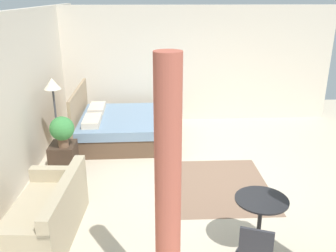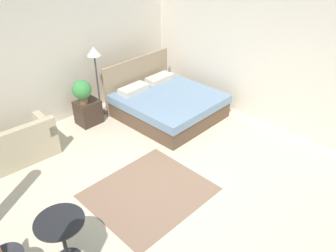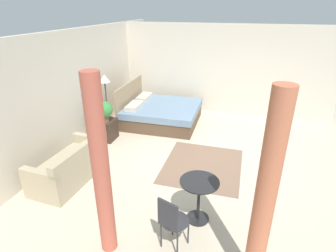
{
  "view_description": "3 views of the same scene",
  "coord_description": "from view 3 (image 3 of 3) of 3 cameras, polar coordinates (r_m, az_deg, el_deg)",
  "views": [
    {
      "loc": [
        -5.46,
        1.07,
        2.93
      ],
      "look_at": [
        -0.08,
        0.83,
        0.96
      ],
      "focal_mm": 38.73,
      "sensor_mm": 36.0,
      "label": 1
    },
    {
      "loc": [
        -3.0,
        -3.05,
        3.79
      ],
      "look_at": [
        0.4,
        0.31,
        0.84
      ],
      "focal_mm": 35.65,
      "sensor_mm": 36.0,
      "label": 2
    },
    {
      "loc": [
        -5.36,
        -0.66,
        3.18
      ],
      "look_at": [
        -0.35,
        0.8,
        0.85
      ],
      "focal_mm": 29.16,
      "sensor_mm": 36.0,
      "label": 3
    }
  ],
  "objects": [
    {
      "name": "ground_plane",
      "position": [
        6.27,
        8.01,
        -6.82
      ],
      "size": [
        9.15,
        9.42,
        0.02
      ],
      "primitive_type": "cube",
      "color": "beige"
    },
    {
      "name": "wall_back",
      "position": [
        6.86,
        -18.99,
        7.23
      ],
      "size": [
        9.15,
        0.12,
        2.7
      ],
      "primitive_type": "cube",
      "color": "beige",
      "rests_on": "ground"
    },
    {
      "name": "wall_right",
      "position": [
        8.66,
        11.75,
        11.32
      ],
      "size": [
        0.12,
        6.42,
        2.7
      ],
      "primitive_type": "cube",
      "color": "beige",
      "rests_on": "ground"
    },
    {
      "name": "area_rug",
      "position": [
        6.0,
        7.2,
        -8.16
      ],
      "size": [
        1.84,
        1.62,
        0.01
      ],
      "primitive_type": "cube",
      "color": "#7F604C",
      "rests_on": "ground"
    },
    {
      "name": "bed",
      "position": [
        7.96,
        -1.62,
        2.78
      ],
      "size": [
        1.97,
        2.09,
        1.14
      ],
      "color": "brown",
      "rests_on": "ground"
    },
    {
      "name": "couch",
      "position": [
        5.72,
        -19.57,
        -8.02
      ],
      "size": [
        1.64,
        0.87,
        0.78
      ],
      "color": "tan",
      "rests_on": "ground"
    },
    {
      "name": "nightstand",
      "position": [
        7.13,
        -12.66,
        -0.74
      ],
      "size": [
        0.49,
        0.42,
        0.53
      ],
      "color": "#38281E",
      "rests_on": "ground"
    },
    {
      "name": "potted_plant",
      "position": [
        6.81,
        -13.13,
        3.24
      ],
      "size": [
        0.4,
        0.4,
        0.52
      ],
      "color": "brown",
      "rests_on": "nightstand"
    },
    {
      "name": "floor_lamp",
      "position": [
        7.21,
        -13.04,
        8.36
      ],
      "size": [
        0.29,
        0.29,
        1.57
      ],
      "color": "#3F3F44",
      "rests_on": "ground"
    },
    {
      "name": "balcony_table",
      "position": [
        4.38,
        6.49,
        -13.8
      ],
      "size": [
        0.61,
        0.61,
        0.73
      ],
      "color": "black",
      "rests_on": "ground"
    },
    {
      "name": "cafe_chair_near_window",
      "position": [
        3.88,
        0.75,
        -19.0
      ],
      "size": [
        0.51,
        0.51,
        0.88
      ],
      "color": "#2D2D33",
      "rests_on": "ground"
    },
    {
      "name": "curtain_left",
      "position": [
        3.19,
        19.57,
        -14.39
      ],
      "size": [
        0.23,
        0.23,
        2.54
      ],
      "color": "#D1704C",
      "rests_on": "ground"
    },
    {
      "name": "curtain_right",
      "position": [
        3.56,
        -13.82,
        -9.23
      ],
      "size": [
        0.22,
        0.22,
        2.54
      ],
      "color": "#C15B47",
      "rests_on": "ground"
    }
  ]
}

